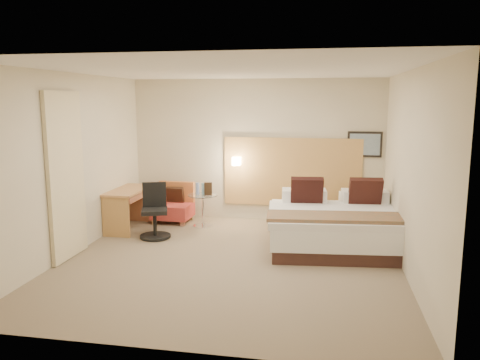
% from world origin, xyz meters
% --- Properties ---
extents(floor, '(4.80, 5.00, 0.02)m').
position_xyz_m(floor, '(0.00, 0.00, -0.01)').
color(floor, '#7F6D56').
rests_on(floor, ground).
extents(ceiling, '(4.80, 5.00, 0.02)m').
position_xyz_m(ceiling, '(0.00, 0.00, 2.71)').
color(ceiling, white).
rests_on(ceiling, floor).
extents(wall_back, '(4.80, 0.02, 2.70)m').
position_xyz_m(wall_back, '(0.00, 2.51, 1.35)').
color(wall_back, beige).
rests_on(wall_back, floor).
extents(wall_front, '(4.80, 0.02, 2.70)m').
position_xyz_m(wall_front, '(0.00, -2.51, 1.35)').
color(wall_front, beige).
rests_on(wall_front, floor).
extents(wall_left, '(0.02, 5.00, 2.70)m').
position_xyz_m(wall_left, '(-2.41, 0.00, 1.35)').
color(wall_left, beige).
rests_on(wall_left, floor).
extents(wall_right, '(0.02, 5.00, 2.70)m').
position_xyz_m(wall_right, '(2.41, 0.00, 1.35)').
color(wall_right, beige).
rests_on(wall_right, floor).
extents(headboard_panel, '(2.60, 0.04, 1.30)m').
position_xyz_m(headboard_panel, '(0.70, 2.47, 0.95)').
color(headboard_panel, '#BB8849').
rests_on(headboard_panel, wall_back).
extents(art_frame, '(0.62, 0.03, 0.47)m').
position_xyz_m(art_frame, '(2.02, 2.48, 1.50)').
color(art_frame, black).
rests_on(art_frame, wall_back).
extents(art_canvas, '(0.54, 0.01, 0.39)m').
position_xyz_m(art_canvas, '(2.02, 2.46, 1.50)').
color(art_canvas, slate).
rests_on(art_canvas, wall_back).
extents(lamp_arm, '(0.02, 0.12, 0.02)m').
position_xyz_m(lamp_arm, '(-0.35, 2.42, 1.15)').
color(lamp_arm, silver).
rests_on(lamp_arm, wall_back).
extents(lamp_shade, '(0.15, 0.15, 0.15)m').
position_xyz_m(lamp_shade, '(-0.35, 2.36, 1.15)').
color(lamp_shade, '#FFEDC6').
rests_on(lamp_shade, wall_back).
extents(curtain, '(0.06, 0.90, 2.42)m').
position_xyz_m(curtain, '(-2.36, -0.25, 1.22)').
color(curtain, beige).
rests_on(curtain, wall_left).
extents(bottle_a, '(0.07, 0.07, 0.21)m').
position_xyz_m(bottle_a, '(-0.97, 1.81, 0.70)').
color(bottle_a, '#9AB3EF').
rests_on(bottle_a, side_table).
extents(bottle_b, '(0.07, 0.07, 0.21)m').
position_xyz_m(bottle_b, '(-0.87, 1.81, 0.70)').
color(bottle_b, '#8FC3DD').
rests_on(bottle_b, side_table).
extents(menu_folder, '(0.15, 0.08, 0.23)m').
position_xyz_m(menu_folder, '(-0.76, 1.77, 0.71)').
color(menu_folder, '#342315').
rests_on(menu_folder, side_table).
extents(bed, '(2.35, 2.30, 1.06)m').
position_xyz_m(bed, '(1.53, 1.07, 0.35)').
color(bed, '#39211C').
rests_on(bed, floor).
extents(lounge_chair, '(0.72, 0.64, 0.74)m').
position_xyz_m(lounge_chair, '(-1.52, 2.04, 0.30)').
color(lounge_chair, tan).
rests_on(lounge_chair, floor).
extents(side_table, '(0.62, 0.62, 0.59)m').
position_xyz_m(side_table, '(-0.87, 1.77, 0.33)').
color(side_table, white).
rests_on(side_table, floor).
extents(desk, '(0.55, 1.17, 0.73)m').
position_xyz_m(desk, '(-2.11, 1.39, 0.57)').
color(desk, '#BB7F49').
rests_on(desk, floor).
extents(desk_chair, '(0.66, 0.66, 0.91)m').
position_xyz_m(desk_chair, '(-1.49, 0.96, 0.38)').
color(desk_chair, black).
rests_on(desk_chair, floor).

